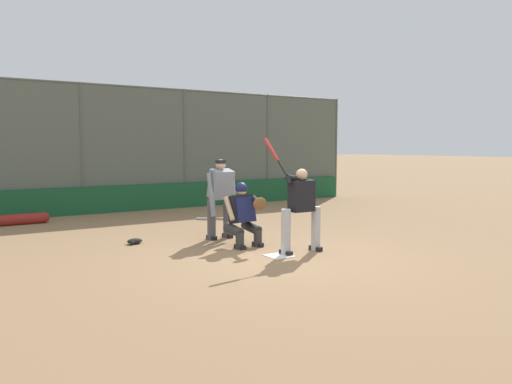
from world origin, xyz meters
TOP-DOWN VIEW (x-y plane):
  - ground_plane at (0.00, 0.00)m, footprint 160.00×160.00m
  - home_plate_marker at (0.00, 0.00)m, footprint 0.43×0.43m
  - backstop_fence at (0.00, -7.47)m, footprint 15.83×0.08m
  - padding_wall at (0.00, -7.37)m, footprint 15.44×0.18m
  - bleachers_beyond at (-0.22, -9.98)m, footprint 11.03×2.50m
  - batter_at_plate at (-0.50, -0.03)m, footprint 0.99×0.59m
  - catcher_behind_plate at (0.08, -1.08)m, footprint 0.66×0.78m
  - umpire_home at (0.08, -2.01)m, footprint 0.67×0.43m
  - spare_bat_near_backstop at (-0.90, -4.53)m, footprint 0.67×0.61m
  - fielding_glove_on_dirt at (1.80, -2.43)m, footprint 0.30×0.23m
  - equipment_bag_dugout_side at (3.31, -6.31)m, footprint 1.23×0.27m

SIDE VIEW (x-z plane):
  - ground_plane at x=0.00m, z-range 0.00..0.00m
  - home_plate_marker at x=0.00m, z-range 0.00..0.01m
  - spare_bat_near_backstop at x=-0.90m, z-range 0.00..0.07m
  - fielding_glove_on_dirt at x=1.80m, z-range 0.00..0.11m
  - equipment_bag_dugout_side at x=3.31m, z-range 0.00..0.27m
  - padding_wall at x=0.00m, z-range 0.00..0.78m
  - bleachers_beyond at x=-0.22m, z-range -0.26..1.22m
  - catcher_behind_plate at x=0.08m, z-range 0.02..1.26m
  - batter_at_plate at x=-0.50m, z-range -0.21..1.87m
  - umpire_home at x=0.08m, z-range 0.06..1.72m
  - backstop_fence at x=0.00m, z-range 0.09..3.80m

